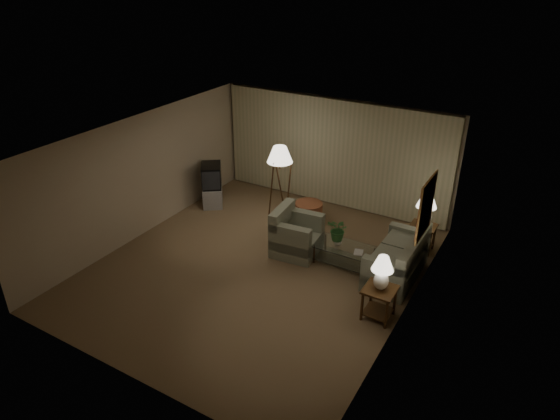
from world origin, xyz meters
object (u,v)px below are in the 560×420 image
(side_table_near, at_px, (379,298))
(crt_tv, at_px, (211,175))
(table_lamp_far, at_px, (426,207))
(coffee_table, at_px, (344,252))
(tv_cabinet, at_px, (213,195))
(floor_lamp, at_px, (280,182))
(ottoman, at_px, (309,211))
(table_lamp_near, at_px, (382,270))
(sofa, at_px, (396,261))
(armchair, at_px, (297,236))
(vase, at_px, (338,241))
(side_table_far, at_px, (422,233))

(side_table_near, bearing_deg, crt_tv, 157.63)
(table_lamp_far, xyz_separation_m, coffee_table, (-1.20, -1.35, -0.75))
(tv_cabinet, height_order, floor_lamp, floor_lamp)
(coffee_table, height_order, ottoman, ottoman)
(side_table_near, xyz_separation_m, tv_cabinet, (-5.20, 2.14, -0.16))
(table_lamp_near, bearing_deg, sofa, 96.34)
(floor_lamp, height_order, ottoman, floor_lamp)
(armchair, xyz_separation_m, coffee_table, (1.05, 0.08, -0.12))
(armchair, bearing_deg, side_table_near, -122.99)
(crt_tv, relative_size, floor_lamp, 0.45)
(ottoman, bearing_deg, table_lamp_near, -43.98)
(tv_cabinet, relative_size, crt_tv, 1.09)
(vase, bearing_deg, armchair, -175.09)
(coffee_table, bearing_deg, vase, -180.00)
(side_table_near, height_order, table_lamp_near, table_lamp_near)
(sofa, relative_size, ottoman, 2.56)
(coffee_table, relative_size, ottoman, 1.89)
(side_table_near, relative_size, tv_cabinet, 0.67)
(table_lamp_near, xyz_separation_m, table_lamp_far, (0.00, 2.60, 0.05))
(side_table_near, distance_m, floor_lamp, 4.10)
(table_lamp_near, bearing_deg, crt_tv, 157.63)
(side_table_far, distance_m, crt_tv, 5.23)
(side_table_near, distance_m, table_lamp_near, 0.57)
(armchair, relative_size, coffee_table, 0.90)
(sofa, relative_size, table_lamp_near, 2.59)
(armchair, bearing_deg, table_lamp_far, -62.98)
(table_lamp_far, bearing_deg, armchair, -147.56)
(tv_cabinet, bearing_deg, table_lamp_near, 31.58)
(crt_tv, bearing_deg, side_table_far, 59.00)
(crt_tv, distance_m, vase, 3.97)
(ottoman, bearing_deg, armchair, -72.07)
(table_lamp_near, relative_size, crt_tv, 0.79)
(floor_lamp, bearing_deg, armchair, -46.52)
(sofa, height_order, armchair, armchair)
(armchair, height_order, crt_tv, crt_tv)
(side_table_near, bearing_deg, sofa, 96.34)
(table_lamp_far, distance_m, ottoman, 2.83)
(coffee_table, distance_m, ottoman, 2.04)
(coffee_table, distance_m, floor_lamp, 2.49)
(coffee_table, xyz_separation_m, tv_cabinet, (-4.00, 0.89, -0.03))
(table_lamp_far, xyz_separation_m, ottoman, (-2.71, 0.02, -0.81))
(side_table_near, relative_size, table_lamp_near, 0.93)
(tv_cabinet, relative_size, ottoman, 1.37)
(side_table_near, bearing_deg, armchair, 152.42)
(coffee_table, bearing_deg, side_table_far, 48.45)
(crt_tv, bearing_deg, table_lamp_far, 59.00)
(armchair, bearing_deg, side_table_far, -62.98)
(tv_cabinet, xyz_separation_m, vase, (3.85, -0.89, 0.24))
(coffee_table, distance_m, tv_cabinet, 4.10)
(armchair, height_order, vase, armchair)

